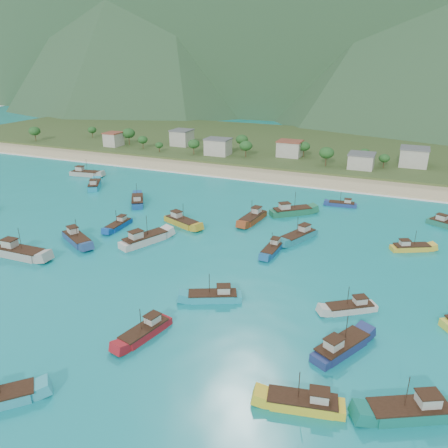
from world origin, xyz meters
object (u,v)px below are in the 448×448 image
at_px(boat_14, 144,240).
at_px(boat_27, 95,185).
at_px(boat_2, 448,225).
at_px(boat_19, 119,225).
at_px(boat_10, 341,347).
at_px(boat_24, 304,403).
at_px(boat_12, 85,174).
at_px(boat_29, 137,201).
at_px(boat_28, 410,411).
at_px(boat_1, 77,239).
at_px(boat_17, 145,332).
at_px(boat_6, 291,212).
at_px(boat_5, 253,218).
at_px(boat_16, 214,297).
at_px(boat_8, 342,205).
at_px(boat_9, 273,249).
at_px(boat_3, 182,222).
at_px(boat_20, 411,248).
at_px(boat_25, 19,253).
at_px(boat_21, 299,236).
at_px(boat_15, 350,308).

bearing_deg(boat_14, boat_27, 163.95).
xyz_separation_m(boat_2, boat_19, (-80.97, -34.41, -0.12)).
distance_m(boat_10, boat_24, 13.89).
xyz_separation_m(boat_12, boat_29, (37.14, -20.69, -0.04)).
bearing_deg(boat_10, boat_27, 176.25).
distance_m(boat_19, boat_28, 83.47).
xyz_separation_m(boat_1, boat_2, (84.58, 46.65, -0.11)).
xyz_separation_m(boat_27, boat_29, (23.75, -9.25, 0.02)).
xyz_separation_m(boat_17, boat_27, (-63.11, 66.45, 0.13)).
bearing_deg(boat_6, boat_10, -17.95).
relative_size(boat_12, boat_28, 1.04).
relative_size(boat_14, boat_24, 1.22).
xyz_separation_m(boat_5, boat_16, (7.23, -42.51, -0.13)).
bearing_deg(boat_10, boat_8, 126.86).
distance_m(boat_2, boat_9, 50.84).
relative_size(boat_3, boat_28, 1.00).
xyz_separation_m(boat_3, boat_20, (57.67, 6.51, -0.22)).
bearing_deg(boat_3, boat_10, 73.59).
distance_m(boat_5, boat_24, 68.80).
distance_m(boat_6, boat_10, 62.51).
distance_m(boat_25, boat_28, 84.85).
bearing_deg(boat_2, boat_20, 3.10).
distance_m(boat_5, boat_14, 31.47).
height_order(boat_20, boat_25, boat_25).
xyz_separation_m(boat_9, boat_24, (18.05, -44.95, 0.09)).
bearing_deg(boat_17, boat_14, -43.94).
height_order(boat_19, boat_28, boat_28).
relative_size(boat_20, boat_29, 0.83).
bearing_deg(boat_9, boat_16, 84.24).
bearing_deg(boat_21, boat_12, 5.45).
xyz_separation_m(boat_1, boat_21, (49.93, 23.07, -0.02)).
height_order(boat_12, boat_28, boat_12).
bearing_deg(boat_25, boat_15, 93.30).
bearing_deg(boat_6, boat_3, -92.02).
xyz_separation_m(boat_8, boat_25, (-62.25, -65.28, 0.49)).
xyz_separation_m(boat_20, boat_25, (-82.25, -38.76, 0.41)).
distance_m(boat_20, boat_21, 26.20).
distance_m(boat_10, boat_20, 45.83).
relative_size(boat_8, boat_10, 0.76).
distance_m(boat_10, boat_16, 25.24).
relative_size(boat_6, boat_28, 1.00).
xyz_separation_m(boat_1, boat_29, (-2.91, 31.07, -0.00)).
height_order(boat_2, boat_17, boat_2).
distance_m(boat_9, boat_20, 32.72).
xyz_separation_m(boat_16, boat_20, (33.56, 38.71, -0.11)).
height_order(boat_14, boat_15, boat_14).
distance_m(boat_17, boat_24, 28.19).
bearing_deg(boat_5, boat_9, 129.06).
xyz_separation_m(boat_17, boat_21, (13.48, 49.19, 0.15)).
xyz_separation_m(boat_2, boat_14, (-68.89, -40.61, 0.22)).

